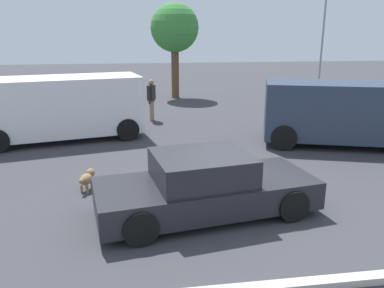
# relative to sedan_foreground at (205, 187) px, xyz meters

# --- Properties ---
(ground_plane) EXTENTS (80.00, 80.00, 0.00)m
(ground_plane) POSITION_rel_sedan_foreground_xyz_m (0.34, 0.27, -0.58)
(ground_plane) COLOR #38383D
(sedan_foreground) EXTENTS (4.62, 2.44, 1.27)m
(sedan_foreground) POSITION_rel_sedan_foreground_xyz_m (0.00, 0.00, 0.00)
(sedan_foreground) COLOR #232328
(sedan_foreground) RESTS_ON ground_plane
(dog) EXTENTS (0.37, 0.63, 0.46)m
(dog) POSITION_rel_sedan_foreground_xyz_m (-2.51, 1.59, -0.29)
(dog) COLOR olive
(dog) RESTS_ON ground_plane
(van_white) EXTENTS (5.56, 3.17, 2.13)m
(van_white) POSITION_rel_sedan_foreground_xyz_m (-3.82, 6.35, 0.57)
(van_white) COLOR white
(van_white) RESTS_ON ground_plane
(suv_dark) EXTENTS (5.18, 3.32, 2.04)m
(suv_dark) POSITION_rel_sedan_foreground_xyz_m (5.22, 4.32, 0.53)
(suv_dark) COLOR #2D384C
(suv_dark) RESTS_ON ground_plane
(pedestrian) EXTENTS (0.37, 0.53, 1.72)m
(pedestrian) POSITION_rel_sedan_foreground_xyz_m (-0.68, 8.82, 0.44)
(pedestrian) COLOR gray
(pedestrian) RESTS_ON ground_plane
(light_post_near) EXTENTS (0.44, 0.44, 7.62)m
(light_post_near) POSITION_rel_sedan_foreground_xyz_m (11.70, 19.18, 4.46)
(light_post_near) COLOR gray
(light_post_near) RESTS_ON ground_plane
(tree_back_center) EXTENTS (2.61, 2.61, 5.11)m
(tree_back_center) POSITION_rel_sedan_foreground_xyz_m (0.91, 14.60, 3.16)
(tree_back_center) COLOR brown
(tree_back_center) RESTS_ON ground_plane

